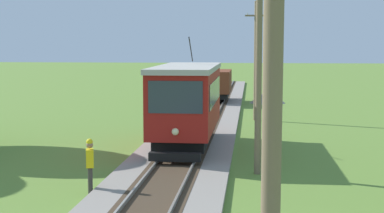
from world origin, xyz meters
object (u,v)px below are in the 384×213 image
(red_tram, at_px, (187,102))
(gravel_pile, at_px, (267,97))
(utility_pole_foreground, at_px, (272,143))
(utility_pole_mid, at_px, (256,60))
(freight_car, at_px, (215,84))
(track_worker, at_px, (90,163))
(utility_pole_near_tram, at_px, (259,65))

(red_tram, xyz_separation_m, gravel_pile, (4.17, 21.07, -1.67))
(utility_pole_foreground, height_order, gravel_pile, utility_pole_foreground)
(utility_pole_foreground, relative_size, utility_pole_mid, 0.96)
(freight_car, bearing_deg, red_tram, -89.99)
(utility_pole_foreground, bearing_deg, freight_car, 94.55)
(utility_pole_foreground, xyz_separation_m, track_worker, (-5.38, 10.89, -2.65))
(utility_pole_foreground, relative_size, track_worker, 3.96)
(utility_pole_mid, relative_size, track_worker, 4.14)
(utility_pole_near_tram, bearing_deg, utility_pole_mid, 90.00)
(freight_car, height_order, gravel_pile, freight_car)
(utility_pole_foreground, xyz_separation_m, gravel_pile, (1.04, 39.87, -3.11))
(utility_pole_near_tram, distance_m, utility_pole_mid, 14.98)
(red_tram, height_order, track_worker, red_tram)
(red_tram, distance_m, utility_pole_mid, 11.00)
(utility_pole_mid, bearing_deg, utility_pole_foreground, -90.00)
(utility_pole_foreground, xyz_separation_m, utility_pole_near_tram, (0.00, 14.24, 0.39))
(red_tram, relative_size, utility_pole_near_tram, 1.09)
(freight_car, xyz_separation_m, track_worker, (-2.25, -28.44, -0.57))
(freight_car, xyz_separation_m, utility_pole_near_tram, (3.13, -25.09, 2.46))
(freight_car, xyz_separation_m, utility_pole_foreground, (3.13, -39.33, 2.07))
(track_worker, bearing_deg, utility_pole_near_tram, 16.44)
(utility_pole_near_tram, bearing_deg, utility_pole_foreground, -90.00)
(utility_pole_near_tram, bearing_deg, red_tram, 124.46)
(freight_car, height_order, utility_pole_mid, utility_pole_mid)
(utility_pole_near_tram, xyz_separation_m, gravel_pile, (1.04, 25.63, -3.50))
(utility_pole_foreground, relative_size, gravel_pile, 2.46)
(freight_car, bearing_deg, utility_pole_near_tram, -82.89)
(gravel_pile, bearing_deg, utility_pole_foreground, -91.49)
(utility_pole_near_tram, height_order, track_worker, utility_pole_near_tram)
(red_tram, height_order, freight_car, red_tram)
(red_tram, relative_size, gravel_pile, 2.97)
(red_tram, relative_size, utility_pole_foreground, 1.21)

